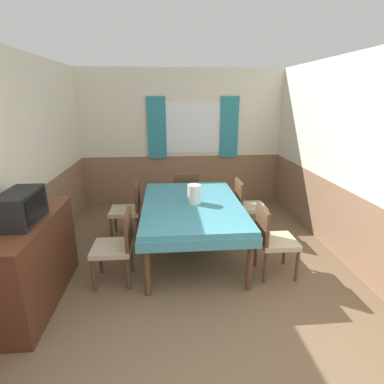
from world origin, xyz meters
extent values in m
cube|color=silver|center=(0.00, 4.60, 1.77)|extent=(4.31, 0.05, 1.65)
cube|color=#89664C|center=(0.00, 4.60, 0.47)|extent=(4.31, 0.05, 0.95)
cube|color=white|center=(0.21, 4.56, 1.51)|extent=(1.20, 0.01, 0.97)
cube|color=teal|center=(-0.49, 4.54, 1.51)|extent=(0.36, 0.03, 1.17)
cube|color=teal|center=(0.92, 4.54, 1.51)|extent=(0.36, 0.03, 1.17)
cube|color=silver|center=(-1.98, 2.29, 1.77)|extent=(0.05, 4.97, 1.65)
cube|color=#89664C|center=(-1.98, 2.29, 0.47)|extent=(0.05, 4.97, 0.95)
cube|color=silver|center=(1.98, 2.29, 1.77)|extent=(0.05, 4.97, 1.65)
cube|color=#89664C|center=(1.98, 2.29, 0.47)|extent=(0.05, 4.97, 0.95)
cube|color=teal|center=(0.00, 2.39, 0.71)|extent=(1.29, 1.93, 0.06)
cube|color=teal|center=(0.00, 2.39, 0.62)|extent=(1.32, 1.96, 0.12)
cylinder|color=brown|center=(-0.56, 1.50, 0.34)|extent=(0.07, 0.07, 0.68)
cylinder|color=brown|center=(0.57, 1.50, 0.34)|extent=(0.07, 0.07, 0.68)
cylinder|color=brown|center=(-0.56, 3.28, 0.34)|extent=(0.07, 0.07, 0.68)
cylinder|color=brown|center=(0.57, 3.28, 0.34)|extent=(0.07, 0.07, 0.68)
cylinder|color=brown|center=(1.17, 2.00, 0.20)|extent=(0.04, 0.04, 0.40)
cylinder|color=brown|center=(1.17, 1.62, 0.20)|extent=(0.04, 0.04, 0.40)
cylinder|color=brown|center=(0.79, 2.00, 0.20)|extent=(0.04, 0.04, 0.40)
cylinder|color=brown|center=(0.79, 1.62, 0.20)|extent=(0.04, 0.04, 0.40)
cube|color=tan|center=(0.98, 1.81, 0.43)|extent=(0.44, 0.44, 0.06)
cube|color=brown|center=(0.78, 1.81, 0.66)|extent=(0.04, 0.42, 0.40)
cylinder|color=brown|center=(1.17, 3.16, 0.20)|extent=(0.04, 0.04, 0.40)
cylinder|color=brown|center=(1.17, 2.78, 0.20)|extent=(0.04, 0.04, 0.40)
cylinder|color=brown|center=(0.79, 3.16, 0.20)|extent=(0.04, 0.04, 0.40)
cylinder|color=brown|center=(0.79, 2.78, 0.20)|extent=(0.04, 0.04, 0.40)
cube|color=tan|center=(0.98, 2.97, 0.43)|extent=(0.44, 0.44, 0.06)
cube|color=brown|center=(0.78, 2.97, 0.66)|extent=(0.04, 0.42, 0.40)
cylinder|color=brown|center=(-1.16, 1.62, 0.20)|extent=(0.04, 0.04, 0.40)
cylinder|color=brown|center=(-1.16, 2.00, 0.20)|extent=(0.04, 0.04, 0.40)
cylinder|color=brown|center=(-0.78, 1.62, 0.20)|extent=(0.04, 0.04, 0.40)
cylinder|color=brown|center=(-0.78, 2.00, 0.20)|extent=(0.04, 0.04, 0.40)
cube|color=tan|center=(-0.97, 1.81, 0.43)|extent=(0.44, 0.44, 0.06)
cube|color=brown|center=(-0.77, 1.81, 0.66)|extent=(0.04, 0.42, 0.40)
cylinder|color=brown|center=(-0.19, 3.88, 0.20)|extent=(0.04, 0.04, 0.40)
cylinder|color=brown|center=(0.19, 3.88, 0.20)|extent=(0.04, 0.04, 0.40)
cylinder|color=brown|center=(-0.19, 3.50, 0.20)|extent=(0.04, 0.04, 0.40)
cylinder|color=brown|center=(0.19, 3.50, 0.20)|extent=(0.04, 0.04, 0.40)
cube|color=tan|center=(0.00, 3.69, 0.43)|extent=(0.44, 0.44, 0.06)
cube|color=brown|center=(0.00, 3.49, 0.66)|extent=(0.42, 0.04, 0.40)
cylinder|color=brown|center=(-1.16, 2.78, 0.20)|extent=(0.04, 0.04, 0.40)
cylinder|color=brown|center=(-1.16, 3.16, 0.20)|extent=(0.04, 0.04, 0.40)
cylinder|color=brown|center=(-0.78, 2.78, 0.20)|extent=(0.04, 0.04, 0.40)
cylinder|color=brown|center=(-0.78, 3.16, 0.20)|extent=(0.04, 0.04, 0.40)
cube|color=tan|center=(-0.97, 2.97, 0.43)|extent=(0.44, 0.44, 0.06)
cube|color=brown|center=(-0.77, 2.97, 0.66)|extent=(0.04, 0.42, 0.40)
cube|color=#4C2819|center=(-1.72, 1.51, 0.47)|extent=(0.44, 1.42, 0.94)
cube|color=brown|center=(-1.72, 1.51, 0.93)|extent=(0.46, 1.44, 0.02)
cube|color=black|center=(-1.70, 1.43, 1.09)|extent=(0.28, 0.55, 0.31)
cube|color=black|center=(-1.55, 1.43, 1.10)|extent=(0.01, 0.45, 0.24)
cylinder|color=silver|center=(0.03, 2.38, 0.87)|extent=(0.18, 0.18, 0.25)
camera|label=1|loc=(-0.32, -1.33, 2.09)|focal=28.00mm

